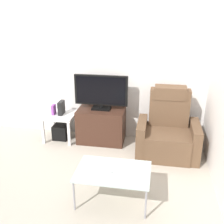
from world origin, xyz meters
name	(u,v)px	position (x,y,z in m)	size (l,w,h in m)	color
ground_plane	(86,164)	(0.00, 0.00, 0.00)	(6.40, 6.40, 0.00)	#B2A899
wall_back	(100,66)	(0.00, 1.13, 1.30)	(6.40, 0.06, 2.60)	silver
tv_stand	(101,125)	(0.07, 0.82, 0.30)	(0.82, 0.50, 0.61)	#3D2319
television	(101,92)	(0.07, 0.84, 0.93)	(0.92, 0.20, 0.61)	black
recliner_armchair	(168,132)	(1.23, 0.60, 0.37)	(0.98, 0.78, 1.08)	brown
side_table	(60,118)	(-0.68, 0.79, 0.40)	(0.54, 0.54, 0.48)	white
subwoofer_box	(61,132)	(-0.68, 0.79, 0.13)	(0.26, 0.26, 0.26)	black
book_upright	(54,110)	(-0.78, 0.77, 0.57)	(0.04, 0.13, 0.18)	purple
game_console	(61,108)	(-0.64, 0.80, 0.60)	(0.07, 0.20, 0.24)	black
coffee_table	(113,173)	(0.55, -0.71, 0.39)	(0.90, 0.60, 0.42)	#B2C6C1
cell_phone	(108,170)	(0.49, -0.71, 0.42)	(0.07, 0.15, 0.01)	#B7B7BC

